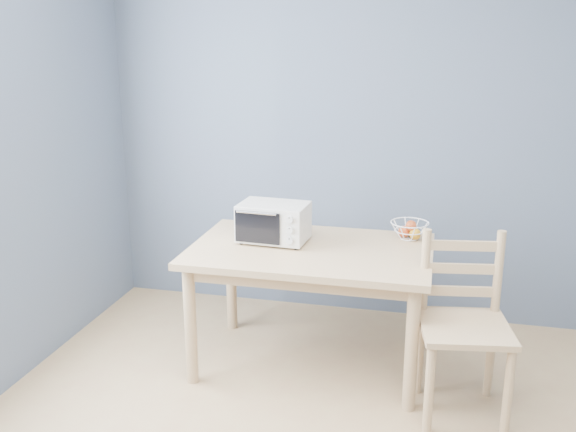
% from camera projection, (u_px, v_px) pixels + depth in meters
% --- Properties ---
extents(room, '(4.01, 4.51, 2.61)m').
position_uv_depth(room, '(342.00, 230.00, 2.23)').
color(room, tan).
rests_on(room, ground).
extents(dining_table, '(1.40, 0.90, 0.75)m').
position_uv_depth(dining_table, '(311.00, 264.00, 3.78)').
color(dining_table, tan).
rests_on(dining_table, ground).
extents(toaster_oven, '(0.42, 0.31, 0.24)m').
position_uv_depth(toaster_oven, '(271.00, 222.00, 3.83)').
color(toaster_oven, silver).
rests_on(toaster_oven, dining_table).
extents(fruit_basket, '(0.29, 0.29, 0.12)m').
position_uv_depth(fruit_basket, '(410.00, 230.00, 3.89)').
color(fruit_basket, white).
rests_on(fruit_basket, dining_table).
extents(dining_chair, '(0.52, 0.52, 0.96)m').
position_uv_depth(dining_chair, '(463.00, 328.00, 3.35)').
color(dining_chair, tan).
rests_on(dining_chair, ground).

